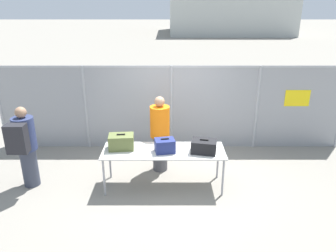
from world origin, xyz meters
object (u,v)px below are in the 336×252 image
at_px(inspection_table, 162,152).
at_px(suitcase_olive, 120,142).
at_px(traveler_hooded, 23,145).
at_px(security_worker_near, 158,133).
at_px(utility_trailer, 249,116).
at_px(suitcase_navy, 163,146).
at_px(suitcase_black, 202,146).

bearing_deg(inspection_table, suitcase_olive, 174.98).
height_order(inspection_table, traveler_hooded, traveler_hooded).
relative_size(security_worker_near, utility_trailer, 0.38).
height_order(suitcase_olive, suitcase_navy, suitcase_olive).
bearing_deg(traveler_hooded, suitcase_navy, -15.59).
bearing_deg(security_worker_near, traveler_hooded, -1.64).
distance_m(suitcase_navy, utility_trailer, 4.10).
height_order(suitcase_olive, traveler_hooded, traveler_hooded).
xyz_separation_m(inspection_table, security_worker_near, (-0.09, 0.69, 0.12)).
bearing_deg(traveler_hooded, suitcase_olive, -11.86).
xyz_separation_m(suitcase_black, security_worker_near, (-0.84, 0.78, -0.05)).
bearing_deg(security_worker_near, suitcase_olive, 23.60).
relative_size(suitcase_navy, utility_trailer, 0.09).
xyz_separation_m(suitcase_navy, security_worker_near, (-0.11, 0.76, -0.06)).
relative_size(inspection_table, utility_trailer, 0.53).
bearing_deg(suitcase_black, utility_trailer, 62.52).
bearing_deg(suitcase_olive, security_worker_near, 40.49).
distance_m(inspection_table, utility_trailer, 4.04).
bearing_deg(utility_trailer, traveler_hooded, -148.02).
xyz_separation_m(suitcase_navy, traveler_hooded, (-2.67, 0.06, -0.01)).
height_order(suitcase_olive, utility_trailer, suitcase_olive).
relative_size(suitcase_navy, security_worker_near, 0.25).
bearing_deg(suitcase_black, suitcase_navy, 178.42).
relative_size(inspection_table, traveler_hooded, 1.43).
bearing_deg(suitcase_navy, inspection_table, 110.07).
xyz_separation_m(traveler_hooded, utility_trailer, (5.10, 3.19, -0.53)).
relative_size(suitcase_olive, traveler_hooded, 0.30).
bearing_deg(inspection_table, suitcase_navy, -69.93).
bearing_deg(security_worker_near, suitcase_navy, 81.39).
bearing_deg(suitcase_olive, suitcase_navy, -9.42).
xyz_separation_m(security_worker_near, utility_trailer, (2.55, 2.49, -0.48)).
bearing_deg(suitcase_navy, traveler_hooded, 178.65).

